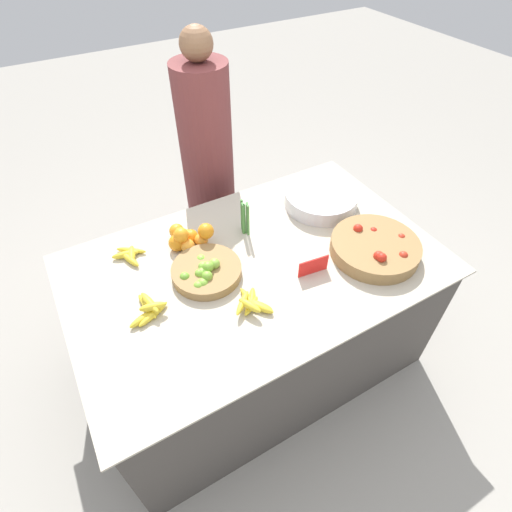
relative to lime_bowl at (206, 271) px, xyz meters
The scene contains 12 objects.
ground_plane 0.86m from the lime_bowl, 10.72° to the right, with size 12.00×12.00×0.00m, color #A39E93.
market_table 0.49m from the lime_bowl, 10.72° to the right, with size 1.76×1.11×0.79m.
lime_bowl is the anchor object (origin of this frame).
tomato_basket 0.82m from the lime_bowl, 19.01° to the right, with size 0.43×0.43×0.11m.
orange_pile 0.23m from the lime_bowl, 87.25° to the left, with size 0.22×0.21×0.13m.
metal_bowl 0.80m from the lime_bowl, 12.77° to the left, with size 0.40×0.40×0.08m.
price_sign 0.49m from the lime_bowl, 27.55° to the right, with size 0.15×0.02×0.09m.
veg_bundle 0.36m from the lime_bowl, 30.45° to the left, with size 0.04×0.07×0.19m.
banana_bunch_front_left 0.31m from the lime_bowl, 165.10° to the right, with size 0.19×0.18×0.06m.
banana_bunch_middle_left 0.40m from the lime_bowl, 132.75° to the left, with size 0.17×0.18×0.04m.
banana_bunch_back_center 0.28m from the lime_bowl, 69.73° to the right, with size 0.17×0.20×0.06m.
vendor_person 0.90m from the lime_bowl, 64.63° to the left, with size 0.31×0.31×1.60m.
Camera 1 is at (-0.65, -1.15, 2.16)m, focal length 28.00 mm.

